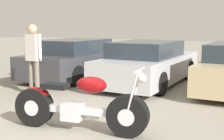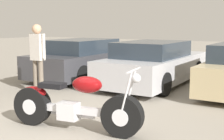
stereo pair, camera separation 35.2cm
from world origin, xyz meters
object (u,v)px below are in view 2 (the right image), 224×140
at_px(parked_car_dark_grey, 85,59).
at_px(person_standing, 37,53).
at_px(parked_car_silver, 155,64).
at_px(motorcycle, 73,105).

xyz_separation_m(parked_car_dark_grey, person_standing, (0.60, -2.82, 0.46)).
bearing_deg(parked_car_dark_grey, person_standing, -78.08).
relative_size(parked_car_silver, person_standing, 2.50).
distance_m(parked_car_dark_grey, parked_car_silver, 2.55).
xyz_separation_m(parked_car_silver, person_standing, (-1.96, -2.83, 0.46)).
distance_m(motorcycle, parked_car_dark_grey, 5.43).
height_order(motorcycle, person_standing, person_standing).
distance_m(motorcycle, parked_car_silver, 4.53).
distance_m(parked_car_dark_grey, person_standing, 2.92).
bearing_deg(person_standing, parked_car_dark_grey, 101.92).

